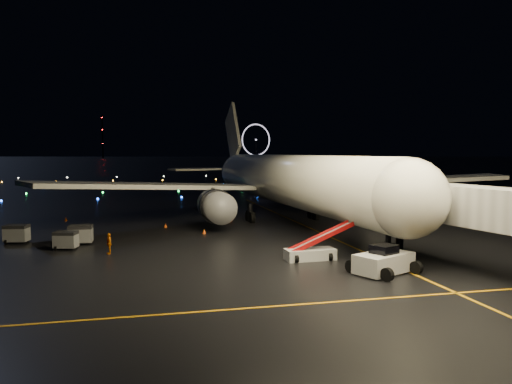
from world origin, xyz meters
TOP-DOWN VIEW (x-y plane):
  - ground at (0.00, 300.00)m, footprint 2000.00×2000.00m
  - lane_centre at (12.00, 15.00)m, footprint 0.25×80.00m
  - lane_cross at (-5.00, -10.00)m, footprint 60.00×0.25m
  - airliner at (10.58, 27.25)m, footprint 67.46×64.46m
  - pushback_tug at (9.93, -4.10)m, footprint 5.17×4.11m
  - belt_loader at (6.12, 1.68)m, footprint 6.27×1.92m
  - crew_c at (-10.58, 8.10)m, footprint 0.64×1.17m
  - safety_cone_0 at (-0.88, 17.22)m, footprint 0.48×0.48m
  - safety_cone_1 at (3.80, 26.40)m, footprint 0.47×0.47m
  - safety_cone_2 at (-4.84, 22.98)m, footprint 0.56×0.56m
  - safety_cone_3 at (-17.43, 31.91)m, footprint 0.48×0.48m
  - ferris_wheel at (170.00, 720.00)m, footprint 49.33×16.80m
  - radio_mast at (-60.00, 740.00)m, footprint 1.80×1.80m
  - taxiway_lights at (0.00, 106.00)m, footprint 164.00×92.00m
  - baggage_cart_0 at (-13.60, 13.71)m, footprint 2.29×1.65m
  - baggage_cart_1 at (-14.65, 11.20)m, footprint 2.28×1.84m
  - baggage_cart_2 at (-19.91, 15.73)m, footprint 2.43×1.90m

SIDE VIEW (x-z plane):
  - ground at x=0.00m, z-range 0.00..0.00m
  - lane_centre at x=12.00m, z-range 0.00..0.02m
  - lane_cross at x=-5.00m, z-range 0.00..0.02m
  - taxiway_lights at x=0.00m, z-range 0.00..0.36m
  - safety_cone_1 at x=3.80m, z-range 0.00..0.44m
  - safety_cone_3 at x=-17.43m, z-range 0.00..0.49m
  - safety_cone_2 at x=-4.84m, z-range 0.00..0.49m
  - safety_cone_0 at x=-0.88m, z-range 0.00..0.52m
  - baggage_cart_1 at x=-14.65m, z-range 0.00..1.70m
  - baggage_cart_2 at x=-19.91m, z-range 0.00..1.86m
  - crew_c at x=-10.58m, z-range 0.00..1.88m
  - baggage_cart_0 at x=-13.60m, z-range 0.00..1.89m
  - pushback_tug at x=9.93m, z-range 0.00..2.18m
  - belt_loader at x=6.12m, z-range 0.00..3.01m
  - airliner at x=10.58m, z-range 0.00..18.11m
  - ferris_wheel at x=170.00m, z-range 0.00..52.00m
  - radio_mast at x=-60.00m, z-range 0.00..64.00m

